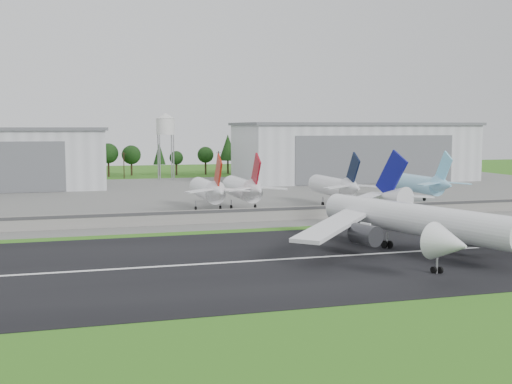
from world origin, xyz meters
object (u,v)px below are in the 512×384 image
object	(u,v)px
main_airliner	(415,227)
parked_jet_red_a	(209,190)
parked_jet_navy	(336,186)
parked_jet_red_b	(245,189)
parked_jet_skyblue	(417,183)

from	to	relation	value
main_airliner	parked_jet_red_a	world-z (taller)	main_airliner
main_airliner	parked_jet_navy	size ratio (longest dim) A/B	1.85
parked_jet_red_a	parked_jet_red_b	size ratio (longest dim) A/B	1.00
parked_jet_red_a	parked_jet_navy	xyz separation A→B (m)	(37.70, 0.00, 0.02)
parked_jet_red_b	parked_jet_skyblue	size ratio (longest dim) A/B	0.84
parked_jet_navy	parked_jet_red_a	bearing A→B (deg)	-179.99
parked_jet_red_a	parked_jet_red_b	distance (m)	10.13
parked_jet_red_b	parked_jet_navy	bearing A→B (deg)	-0.04
main_airliner	parked_jet_navy	xyz separation A→B (m)	(12.63, 66.96, 1.18)
main_airliner	parked_jet_navy	bearing A→B (deg)	-118.91
parked_jet_navy	main_airliner	bearing A→B (deg)	-100.68
parked_jet_red_a	parked_jet_skyblue	distance (m)	67.29
main_airliner	parked_jet_red_a	distance (m)	71.51
main_airliner	parked_jet_red_b	size ratio (longest dim) A/B	1.85
main_airliner	parked_jet_red_a	bearing A→B (deg)	-87.70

